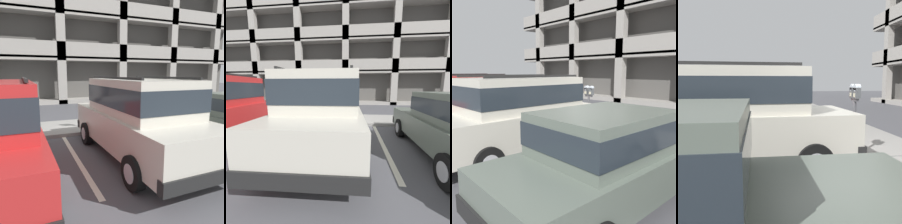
# 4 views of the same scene
# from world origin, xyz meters

# --- Properties ---
(ground_plane) EXTENTS (80.00, 80.00, 0.10)m
(ground_plane) POSITION_xyz_m (0.00, 0.00, -0.05)
(ground_plane) COLOR #4C4C51
(sidewalk) EXTENTS (40.00, 2.20, 0.12)m
(sidewalk) POSITION_xyz_m (0.00, 1.30, 0.06)
(sidewalk) COLOR gray
(sidewalk) RESTS_ON ground_plane
(parking_stall_lines) EXTENTS (12.64, 4.80, 0.01)m
(parking_stall_lines) POSITION_xyz_m (1.56, -1.40, 0.00)
(parking_stall_lines) COLOR silver
(parking_stall_lines) RESTS_ON ground_plane
(silver_suv) EXTENTS (2.13, 4.84, 2.03)m
(silver_suv) POSITION_xyz_m (-0.07, -2.19, 1.09)
(silver_suv) COLOR beige
(silver_suv) RESTS_ON ground_plane
(parking_meter_near) EXTENTS (0.35, 0.12, 1.54)m
(parking_meter_near) POSITION_xyz_m (-0.07, 0.35, 1.27)
(parking_meter_near) COLOR #47474C
(parking_meter_near) RESTS_ON sidewalk
(parking_garage) EXTENTS (32.00, 10.00, 19.25)m
(parking_garage) POSITION_xyz_m (-0.25, 13.82, 9.03)
(parking_garage) COLOR #54514D
(parking_garage) RESTS_ON ground_plane
(fire_hydrant) EXTENTS (0.30, 0.30, 0.70)m
(fire_hydrant) POSITION_xyz_m (4.26, 0.65, 0.46)
(fire_hydrant) COLOR red
(fire_hydrant) RESTS_ON sidewalk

